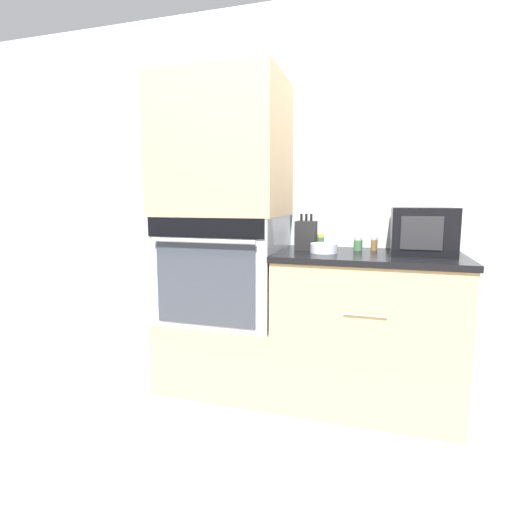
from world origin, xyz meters
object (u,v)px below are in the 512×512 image
object	(u,v)px
knife_block	(306,235)
condiment_jar_mid	(358,244)
microwave	(422,231)
condiment_jar_near	(320,241)
wall_oven	(224,267)
bowl	(324,248)
condiment_jar_far	(374,244)

from	to	relation	value
knife_block	condiment_jar_mid	world-z (taller)	knife_block
knife_block	microwave	bearing A→B (deg)	-0.49
condiment_jar_near	condiment_jar_mid	world-z (taller)	condiment_jar_near
wall_oven	condiment_jar_mid	distance (m)	0.86
bowl	condiment_jar_far	distance (m)	0.35
microwave	condiment_jar_near	bearing A→B (deg)	168.67
condiment_jar_near	condiment_jar_mid	bearing A→B (deg)	-17.11
condiment_jar_far	microwave	bearing A→B (deg)	-17.05
wall_oven	microwave	xyz separation A→B (m)	(1.19, 0.08, 0.26)
knife_block	bowl	size ratio (longest dim) A/B	1.42
microwave	knife_block	bearing A→B (deg)	179.51
wall_oven	knife_block	world-z (taller)	knife_block
bowl	condiment_jar_mid	size ratio (longest dim) A/B	1.88
microwave	condiment_jar_far	xyz separation A→B (m)	(-0.26, 0.08, -0.09)
wall_oven	condiment_jar_mid	size ratio (longest dim) A/B	9.01
knife_block	condiment_jar_mid	xyz separation A→B (m)	(0.31, 0.04, -0.05)
condiment_jar_mid	condiment_jar_far	bearing A→B (deg)	20.34
knife_block	bowl	xyz separation A→B (m)	(0.13, -0.13, -0.06)
bowl	condiment_jar_near	xyz separation A→B (m)	(-0.06, 0.24, 0.02)
condiment_jar_mid	condiment_jar_far	distance (m)	0.10
knife_block	wall_oven	bearing A→B (deg)	-170.75
bowl	condiment_jar_near	distance (m)	0.25
wall_oven	microwave	world-z (taller)	microwave
condiment_jar_near	condiment_jar_far	world-z (taller)	condiment_jar_near
bowl	condiment_jar_near	size ratio (longest dim) A/B	1.76
condiment_jar_near	bowl	bearing A→B (deg)	-77.04
wall_oven	condiment_jar_near	distance (m)	0.65
condiment_jar_far	knife_block	bearing A→B (deg)	-169.62
knife_block	condiment_jar_far	world-z (taller)	knife_block
wall_oven	condiment_jar_mid	xyz separation A→B (m)	(0.83, 0.12, 0.17)
microwave	bowl	distance (m)	0.57
knife_block	condiment_jar_far	size ratio (longest dim) A/B	2.64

